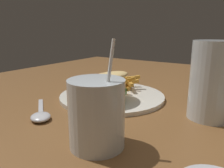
% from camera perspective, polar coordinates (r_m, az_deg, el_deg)
% --- Properties ---
extents(dining_table, '(1.49, 1.43, 0.75)m').
position_cam_1_polar(dining_table, '(0.55, 8.43, -16.95)').
color(dining_table, brown).
rests_on(dining_table, ground_plane).
extents(meal_plate_near, '(0.28, 0.28, 0.09)m').
position_cam_1_polar(meal_plate_near, '(0.56, -1.18, -1.74)').
color(meal_plate_near, silver).
rests_on(meal_plate_near, dining_table).
extents(beer_glass, '(0.09, 0.09, 0.16)m').
position_cam_1_polar(beer_glass, '(0.48, 24.71, 0.21)').
color(beer_glass, silver).
rests_on(beer_glass, dining_table).
extents(juice_glass, '(0.09, 0.09, 0.17)m').
position_cam_1_polar(juice_glass, '(0.34, -4.26, -8.20)').
color(juice_glass, silver).
rests_on(juice_glass, dining_table).
extents(spoon, '(0.12, 0.14, 0.01)m').
position_cam_1_polar(spoon, '(0.48, -18.14, -7.87)').
color(spoon, silver).
rests_on(spoon, dining_table).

